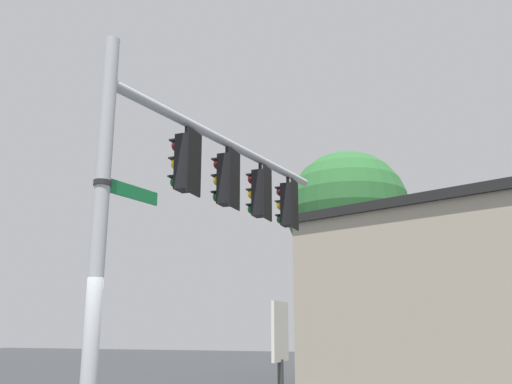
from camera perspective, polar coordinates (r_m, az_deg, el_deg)
name	(u,v)px	position (r m, az deg, el deg)	size (l,w,h in m)	color
signal_pole	(99,233)	(8.39, -16.01, -4.08)	(0.23, 0.23, 6.31)	#ADB2B7
mast_arm	(232,145)	(11.60, -2.54, 4.87)	(0.18, 0.18, 7.00)	#ADB2B7
traffic_light_nearest_pole	(185,163)	(10.19, -7.42, 3.03)	(0.54, 0.49, 1.31)	black
traffic_light_mid_inner	(226,180)	(11.23, -3.16, 1.30)	(0.54, 0.49, 1.31)	black
traffic_light_mid_outer	(259,193)	(12.34, 0.35, -0.14)	(0.54, 0.49, 1.31)	black
traffic_light_arm_end	(287,205)	(13.49, 3.27, -1.34)	(0.54, 0.49, 1.31)	black
street_name_sign	(121,189)	(8.80, -13.89, 0.34)	(1.35, 0.37, 0.22)	#147238
storefront_building	(469,297)	(19.85, 21.23, -10.12)	(10.84, 11.48, 5.66)	#A89E89
tree_by_storefront	(348,212)	(20.78, 9.50, -2.07)	(4.54, 4.54, 8.35)	#4C3823
historical_marker	(280,359)	(7.37, 2.55, -16.96)	(0.60, 0.08, 2.13)	#333333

